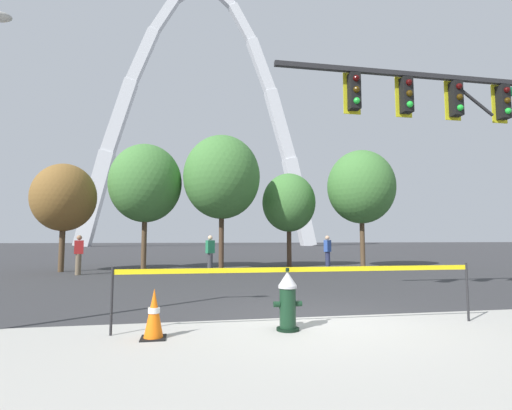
# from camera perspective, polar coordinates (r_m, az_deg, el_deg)

# --- Properties ---
(ground_plane) EXTENTS (240.00, 240.00, 0.00)m
(ground_plane) POSITION_cam_1_polar(r_m,az_deg,el_deg) (7.05, 9.16, -16.99)
(ground_plane) COLOR #333335
(fire_hydrant) EXTENTS (0.46, 0.48, 0.99)m
(fire_hydrant) POSITION_cam_1_polar(r_m,az_deg,el_deg) (6.24, 4.79, -14.25)
(fire_hydrant) COLOR black
(fire_hydrant) RESTS_ON ground
(caution_tape_barrier) EXTENTS (6.06, 0.10, 1.03)m
(caution_tape_barrier) POSITION_cam_1_polar(r_m,az_deg,el_deg) (6.40, 7.19, -11.71)
(caution_tape_barrier) COLOR #232326
(caution_tape_barrier) RESTS_ON ground
(traffic_cone_by_hydrant) EXTENTS (0.36, 0.36, 0.73)m
(traffic_cone_by_hydrant) POSITION_cam_1_polar(r_m,az_deg,el_deg) (5.93, -15.17, -15.64)
(traffic_cone_by_hydrant) COLOR black
(traffic_cone_by_hydrant) RESTS_ON ground
(traffic_signal_gantry) EXTENTS (7.82, 0.44, 6.00)m
(traffic_signal_gantry) POSITION_cam_1_polar(r_m,az_deg,el_deg) (11.41, 29.80, 10.54)
(traffic_signal_gantry) COLOR #232326
(traffic_signal_gantry) RESTS_ON ground
(monument_arch) EXTENTS (44.79, 2.58, 52.54)m
(monument_arch) POSITION_cam_1_polar(r_m,az_deg,el_deg) (75.15, -8.09, 11.45)
(monument_arch) COLOR silver
(monument_arch) RESTS_ON ground
(tree_far_left) EXTENTS (2.74, 2.74, 4.79)m
(tree_far_left) POSITION_cam_1_polar(r_m,az_deg,el_deg) (18.84, -27.02, 1.01)
(tree_far_left) COLOR brown
(tree_far_left) RESTS_ON ground
(tree_left_mid) EXTENTS (3.42, 3.42, 5.98)m
(tree_left_mid) POSITION_cam_1_polar(r_m,az_deg,el_deg) (18.87, -16.35, 3.16)
(tree_left_mid) COLOR brown
(tree_left_mid) RESTS_ON ground
(tree_center_left) EXTENTS (3.67, 3.67, 6.43)m
(tree_center_left) POSITION_cam_1_polar(r_m,az_deg,el_deg) (18.29, -5.19, 4.20)
(tree_center_left) COLOR #473323
(tree_center_left) RESTS_ON ground
(tree_center_right) EXTENTS (2.78, 2.78, 4.86)m
(tree_center_right) POSITION_cam_1_polar(r_m,az_deg,el_deg) (19.82, 4.98, 0.34)
(tree_center_right) COLOR #473323
(tree_center_right) RESTS_ON ground
(tree_right_mid) EXTENTS (3.41, 3.41, 5.96)m
(tree_right_mid) POSITION_cam_1_polar(r_m,az_deg,el_deg) (20.00, 15.59, 2.64)
(tree_right_mid) COLOR brown
(tree_right_mid) RESTS_ON ground
(pedestrian_walking_left) EXTENTS (0.38, 0.27, 1.59)m
(pedestrian_walking_left) POSITION_cam_1_polar(r_m,az_deg,el_deg) (16.88, -25.23, -6.78)
(pedestrian_walking_left) COLOR brown
(pedestrian_walking_left) RESTS_ON ground
(pedestrian_standing_center) EXTENTS (0.39, 0.37, 1.59)m
(pedestrian_standing_center) POSITION_cam_1_polar(r_m,az_deg,el_deg) (17.93, 10.77, -7.04)
(pedestrian_standing_center) COLOR #232847
(pedestrian_standing_center) RESTS_ON ground
(pedestrian_walking_right) EXTENTS (0.39, 0.34, 1.59)m
(pedestrian_walking_right) POSITION_cam_1_polar(r_m,az_deg,el_deg) (16.10, -6.95, -7.32)
(pedestrian_walking_right) COLOR #38383D
(pedestrian_walking_right) RESTS_ON ground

